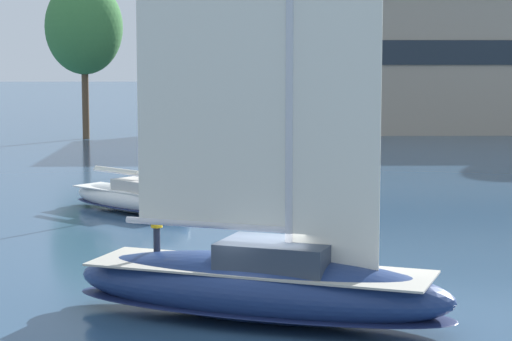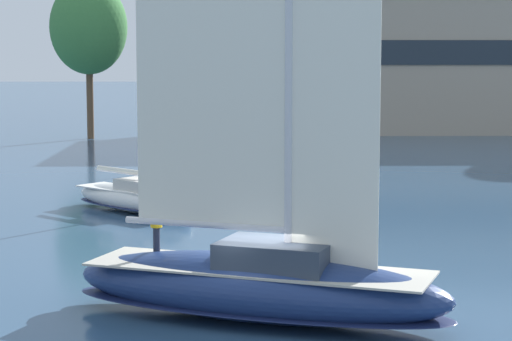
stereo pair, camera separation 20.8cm
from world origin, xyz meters
The scene contains 6 objects.
ground_plane centered at (0.00, 0.00, 0.00)m, with size 400.00×400.00×0.00m, color #2D4C6B.
waterfront_building centered at (19.24, 66.19, 6.89)m, with size 31.20×17.48×13.69m.
tree_shore_left centered at (-12.85, 56.29, 9.20)m, with size 6.39×6.39×13.15m.
sailboat_main centered at (0.02, -0.01, 1.18)m, with size 11.39×6.87×15.13m.
sailboat_moored_near_marina centered at (2.12, 42.25, 0.59)m, with size 2.97×6.46×8.59m.
sailboat_moored_mid_channel centered at (-5.31, 18.54, 0.69)m, with size 6.86×6.58×10.22m.
Camera 1 is at (-0.76, -26.98, 7.50)m, focal length 70.00 mm.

